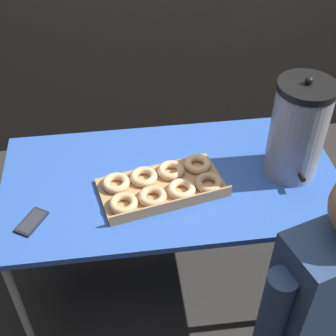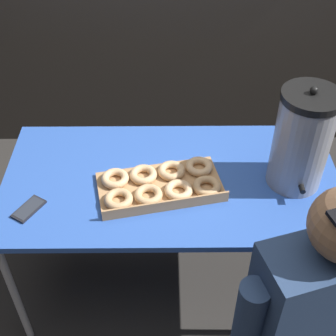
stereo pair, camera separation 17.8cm
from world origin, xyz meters
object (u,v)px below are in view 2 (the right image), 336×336
at_px(donut_box, 160,185).
at_px(person_seated, 307,329).
at_px(cell_phone, 29,209).
at_px(coffee_urn, 302,140).

height_order(donut_box, person_seated, person_seated).
bearing_deg(person_seated, cell_phone, -40.68).
height_order(coffee_urn, cell_phone, coffee_urn).
distance_m(coffee_urn, person_seated, 0.70).
bearing_deg(cell_phone, coffee_urn, 40.09).
height_order(donut_box, coffee_urn, coffee_urn).
xyz_separation_m(donut_box, coffee_urn, (0.55, 0.05, 0.19)).
bearing_deg(cell_phone, person_seated, 7.65).
bearing_deg(donut_box, person_seated, -60.17).
relative_size(coffee_urn, cell_phone, 3.05).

